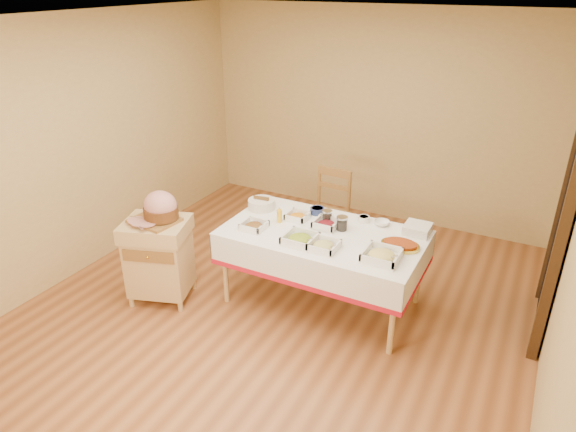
# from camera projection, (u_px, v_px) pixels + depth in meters

# --- Properties ---
(room_shell) EXTENTS (5.00, 5.00, 5.00)m
(room_shell) POSITION_uv_depth(u_px,v_px,m) (278.00, 182.00, 4.35)
(room_shell) COLOR #995A2F
(room_shell) RESTS_ON ground
(doorway) EXTENTS (0.09, 1.10, 2.20)m
(doorway) POSITION_uv_depth(u_px,v_px,m) (566.00, 214.00, 4.22)
(doorway) COLOR black
(doorway) RESTS_ON ground
(dining_table) EXTENTS (1.82, 1.02, 0.76)m
(dining_table) POSITION_uv_depth(u_px,v_px,m) (323.00, 248.00, 4.76)
(dining_table) COLOR tan
(dining_table) RESTS_ON ground
(butcher_cart) EXTENTS (0.71, 0.65, 0.83)m
(butcher_cart) POSITION_uv_depth(u_px,v_px,m) (159.00, 255.00, 4.89)
(butcher_cart) COLOR tan
(butcher_cart) RESTS_ON ground
(dining_chair) EXTENTS (0.46, 0.44, 0.97)m
(dining_chair) POSITION_uv_depth(u_px,v_px,m) (328.00, 212.00, 5.71)
(dining_chair) COLOR olive
(dining_chair) RESTS_ON ground
(ham_on_board) EXTENTS (0.45, 0.43, 0.30)m
(ham_on_board) POSITION_uv_depth(u_px,v_px,m) (160.00, 209.00, 4.69)
(ham_on_board) COLOR olive
(ham_on_board) RESTS_ON butcher_cart
(serving_dish_a) EXTENTS (0.22, 0.22, 0.10)m
(serving_dish_a) POSITION_uv_depth(u_px,v_px,m) (254.00, 226.00, 4.75)
(serving_dish_a) COLOR white
(serving_dish_a) RESTS_ON dining_table
(serving_dish_b) EXTENTS (0.27, 0.27, 0.11)m
(serving_dish_b) POSITION_uv_depth(u_px,v_px,m) (300.00, 239.00, 4.50)
(serving_dish_b) COLOR white
(serving_dish_b) RESTS_ON dining_table
(serving_dish_c) EXTENTS (0.24, 0.24, 0.10)m
(serving_dish_c) POSITION_uv_depth(u_px,v_px,m) (324.00, 245.00, 4.40)
(serving_dish_c) COLOR white
(serving_dish_c) RESTS_ON dining_table
(serving_dish_d) EXTENTS (0.29, 0.29, 0.11)m
(serving_dish_d) POSITION_uv_depth(u_px,v_px,m) (382.00, 255.00, 4.24)
(serving_dish_d) COLOR white
(serving_dish_d) RESTS_ON dining_table
(serving_dish_e) EXTENTS (0.21, 0.20, 0.10)m
(serving_dish_e) POSITION_uv_depth(u_px,v_px,m) (298.00, 216.00, 4.93)
(serving_dish_e) COLOR white
(serving_dish_e) RESTS_ON dining_table
(serving_dish_f) EXTENTS (0.23, 0.22, 0.11)m
(serving_dish_f) POSITION_uv_depth(u_px,v_px,m) (326.00, 224.00, 4.77)
(serving_dish_f) COLOR white
(serving_dish_f) RESTS_ON dining_table
(small_bowl_left) EXTENTS (0.12, 0.12, 0.05)m
(small_bowl_left) POSITION_uv_depth(u_px,v_px,m) (270.00, 205.00, 5.18)
(small_bowl_left) COLOR white
(small_bowl_left) RESTS_ON dining_table
(small_bowl_mid) EXTENTS (0.14, 0.14, 0.06)m
(small_bowl_mid) POSITION_uv_depth(u_px,v_px,m) (317.00, 210.00, 5.05)
(small_bowl_mid) COLOR navy
(small_bowl_mid) RESTS_ON dining_table
(small_bowl_right) EXTENTS (0.11, 0.11, 0.06)m
(small_bowl_right) POSITION_uv_depth(u_px,v_px,m) (364.00, 219.00, 4.88)
(small_bowl_right) COLOR white
(small_bowl_right) RESTS_ON dining_table
(bowl_white_imported) EXTENTS (0.14, 0.14, 0.03)m
(bowl_white_imported) POSITION_uv_depth(u_px,v_px,m) (326.00, 216.00, 4.96)
(bowl_white_imported) COLOR white
(bowl_white_imported) RESTS_ON dining_table
(bowl_small_imported) EXTENTS (0.15, 0.15, 0.04)m
(bowl_small_imported) POSITION_uv_depth(u_px,v_px,m) (382.00, 223.00, 4.82)
(bowl_small_imported) COLOR white
(bowl_small_imported) RESTS_ON dining_table
(preserve_jar_left) EXTENTS (0.10, 0.10, 0.12)m
(preserve_jar_left) POSITION_uv_depth(u_px,v_px,m) (327.00, 217.00, 4.86)
(preserve_jar_left) COLOR silver
(preserve_jar_left) RESTS_ON dining_table
(preserve_jar_right) EXTENTS (0.10, 0.10, 0.13)m
(preserve_jar_right) POSITION_uv_depth(u_px,v_px,m) (342.00, 224.00, 4.71)
(preserve_jar_right) COLOR silver
(preserve_jar_right) RESTS_ON dining_table
(mustard_bottle) EXTENTS (0.05, 0.05, 0.16)m
(mustard_bottle) POSITION_uv_depth(u_px,v_px,m) (279.00, 215.00, 4.86)
(mustard_bottle) COLOR gold
(mustard_bottle) RESTS_ON dining_table
(bread_basket) EXTENTS (0.27, 0.27, 0.12)m
(bread_basket) POSITION_uv_depth(u_px,v_px,m) (261.00, 204.00, 5.15)
(bread_basket) COLOR silver
(bread_basket) RESTS_ON dining_table
(plate_stack) EXTENTS (0.23, 0.23, 0.08)m
(plate_stack) POSITION_uv_depth(u_px,v_px,m) (417.00, 229.00, 4.66)
(plate_stack) COLOR white
(plate_stack) RESTS_ON dining_table
(brass_platter) EXTENTS (0.34, 0.24, 0.04)m
(brass_platter) POSITION_uv_depth(u_px,v_px,m) (400.00, 245.00, 4.43)
(brass_platter) COLOR gold
(brass_platter) RESTS_ON dining_table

